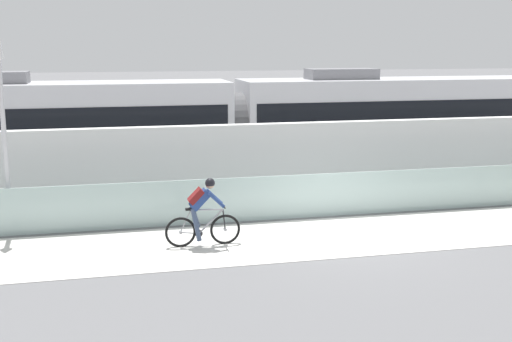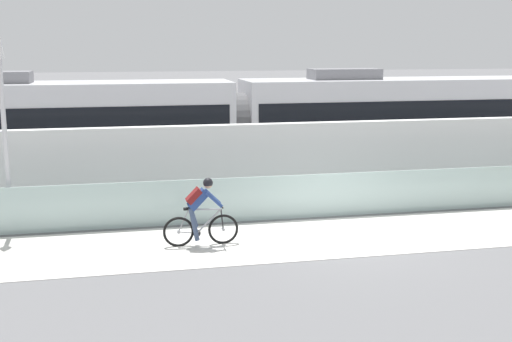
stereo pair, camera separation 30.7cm
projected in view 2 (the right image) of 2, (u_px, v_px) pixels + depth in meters
name	position (u px, v px, depth m)	size (l,w,h in m)	color
ground_plane	(346.00, 236.00, 15.70)	(200.00, 200.00, 0.00)	slate
bike_path_deck	(346.00, 236.00, 15.70)	(32.00, 3.20, 0.01)	silver
glass_parapet	(323.00, 195.00, 17.36)	(32.00, 0.05, 1.20)	#ADC6C1
concrete_barrier_wall	(305.00, 162.00, 18.98)	(32.00, 0.36, 2.38)	white
tram_rail_near	(284.00, 184.00, 21.59)	(32.00, 0.08, 0.01)	#595654
tram_rail_far	(274.00, 175.00, 22.97)	(32.00, 0.08, 0.01)	#595654
tram	(237.00, 127.00, 21.61)	(22.56, 2.54, 3.81)	silver
cyclist_on_bike	(200.00, 212.00, 14.82)	(1.77, 0.58, 1.61)	black
lamp_post_antenna	(2.00, 101.00, 15.49)	(0.28, 0.28, 5.20)	gray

